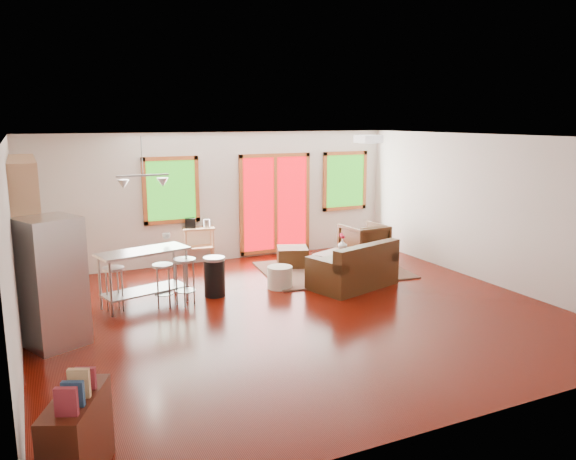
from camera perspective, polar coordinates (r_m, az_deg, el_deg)
name	(u,v)px	position (r m, az deg, el deg)	size (l,w,h in m)	color
floor	(296,312)	(8.56, 0.87, -8.33)	(7.50, 7.00, 0.02)	#370601
ceiling	(297,136)	(8.07, 0.92, 9.49)	(7.50, 7.00, 0.02)	silver
back_wall	(220,197)	(11.42, -6.92, 3.33)	(7.50, 0.02, 2.60)	beige
left_wall	(12,253)	(7.40, -26.24, -2.08)	(0.02, 7.00, 2.60)	beige
right_wall	(490,209)	(10.41, 19.81, 1.97)	(0.02, 7.00, 2.60)	beige
front_wall	(467,293)	(5.38, 17.74, -6.10)	(7.50, 0.02, 2.60)	beige
window_left	(171,190)	(11.08, -11.78, 3.97)	(1.10, 0.05, 1.30)	#19580F
french_doors	(275,204)	(11.84, -1.30, 2.70)	(1.60, 0.05, 2.10)	#B6030C
window_right	(345,181)	(12.57, 5.81, 4.98)	(1.10, 0.05, 1.30)	#19580F
rug	(332,270)	(10.80, 4.54, -4.06)	(2.64, 2.03, 0.03)	#485435
loveseat	(354,269)	(9.73, 6.76, -3.98)	(1.67, 1.23, 0.79)	black
coffee_table	(339,255)	(10.65, 5.17, -2.54)	(1.10, 0.89, 0.38)	#371309
armchair	(364,240)	(11.63, 7.70, -1.00)	(0.80, 0.75, 0.82)	black
ottoman	(292,257)	(11.01, 0.45, -2.75)	(0.58, 0.58, 0.39)	black
pouf	(280,277)	(9.65, -0.84, -4.82)	(0.43, 0.43, 0.38)	beige
vase	(342,244)	(10.76, 5.55, -1.39)	(0.19, 0.20, 0.31)	silver
book	(359,242)	(10.75, 7.20, -1.17)	(0.24, 0.03, 0.32)	maroon
cabinets	(36,251)	(9.14, -24.25, -1.95)	(0.64, 2.24, 2.30)	tan
refrigerator	(52,282)	(7.70, -22.82, -4.90)	(0.87, 0.86, 1.66)	#B7BABC
island	(144,267)	(8.96, -14.42, -3.70)	(1.47, 0.87, 0.87)	#B7BABC
cup	(166,235)	(9.24, -12.27, -0.53)	(0.12, 0.10, 0.12)	silver
bar_stool_a	(114,279)	(8.81, -17.26, -4.74)	(0.38, 0.38, 0.68)	#B7BABC
bar_stool_b	(163,275)	(8.83, -12.58, -4.50)	(0.37, 0.37, 0.68)	#B7BABC
bar_stool_c	(185,270)	(8.85, -10.45, -4.07)	(0.46, 0.46, 0.74)	#B7BABC
trash_can	(215,276)	(9.26, -7.48, -4.69)	(0.41, 0.41, 0.65)	black
kitchen_cart	(198,233)	(11.23, -9.17, -0.27)	(0.68, 0.51, 0.94)	tan
bookshelf	(78,439)	(5.00, -20.59, -19.22)	(0.63, 0.88, 0.97)	#371309
ceiling_flush	(368,139)	(9.39, 8.17, 9.14)	(0.35, 0.35, 0.12)	white
pendant_light	(143,182)	(8.94, -14.50, 4.73)	(0.80, 0.18, 0.79)	gray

